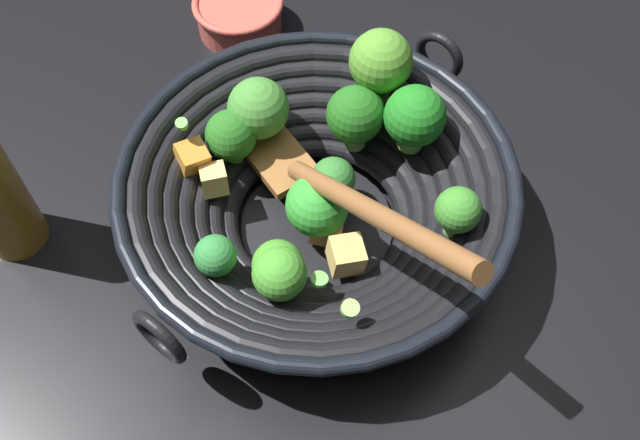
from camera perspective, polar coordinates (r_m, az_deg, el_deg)
name	(u,v)px	position (r m, az deg, el deg)	size (l,w,h in m)	color
ground_plane	(317,229)	(0.70, -0.23, -0.72)	(4.00, 4.00, 0.00)	black
wok	(318,191)	(0.66, -0.14, 2.31)	(0.36, 0.36, 0.21)	black
prep_bowl	(239,13)	(0.87, -6.39, 15.84)	(0.10, 0.10, 0.04)	#D15647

